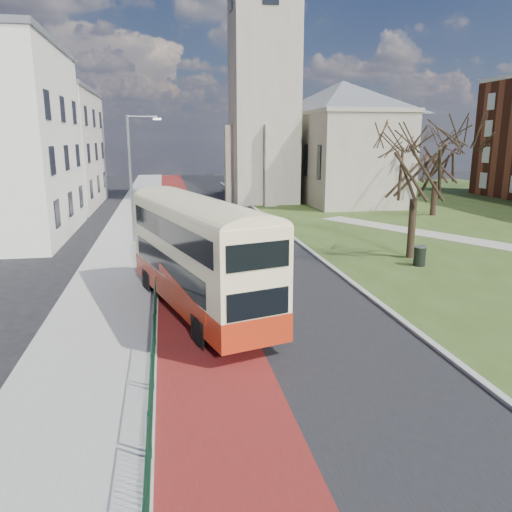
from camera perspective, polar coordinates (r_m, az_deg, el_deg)
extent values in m
plane|color=black|center=(16.34, -0.94, -10.93)|extent=(160.00, 160.00, 0.00)
cube|color=black|center=(35.56, -3.84, 2.42)|extent=(9.00, 120.00, 0.01)
cube|color=#591414|center=(35.37, -8.20, 2.26)|extent=(3.40, 120.00, 0.01)
cube|color=gray|center=(35.43, -14.35, 2.08)|extent=(4.00, 120.00, 0.12)
cube|color=#999993|center=(35.34, -11.12, 2.23)|extent=(0.25, 120.00, 0.13)
cube|color=#999993|center=(38.26, 2.68, 3.31)|extent=(0.25, 80.00, 0.13)
cube|color=#314619|center=(46.90, 27.15, 3.65)|extent=(40.00, 80.00, 0.04)
cylinder|color=#0D3A24|center=(19.53, -11.49, -3.65)|extent=(0.04, 24.00, 0.04)
cylinder|color=#0D3A24|center=(19.83, -11.37, -6.28)|extent=(0.04, 24.00, 0.04)
cube|color=gray|center=(53.98, 0.87, 18.95)|extent=(6.50, 6.50, 24.00)
cube|color=gray|center=(56.04, 9.56, 10.88)|extent=(9.00, 18.00, 9.00)
pyramid|color=#565960|center=(56.30, 9.89, 19.14)|extent=(9.00, 18.00, 3.60)
cube|color=beige|center=(53.97, -23.19, 10.99)|extent=(10.00, 16.00, 11.00)
cube|color=#565960|center=(54.15, -23.77, 17.06)|extent=(10.30, 16.30, 0.50)
cylinder|color=gray|center=(32.87, -14.11, 8.41)|extent=(0.16, 0.16, 8.00)
cylinder|color=gray|center=(32.75, -12.88, 15.29)|extent=(1.80, 0.10, 0.10)
cube|color=silver|center=(32.72, -11.23, 15.11)|extent=(0.50, 0.18, 0.12)
cube|color=#AB280F|center=(19.70, -6.58, -3.73)|extent=(5.21, 10.67, 0.95)
cube|color=#F9EDAA|center=(19.24, -6.72, 1.53)|extent=(5.18, 10.61, 2.74)
cube|color=black|center=(19.35, -10.24, -1.12)|extent=(2.43, 8.22, 0.90)
cube|color=black|center=(20.11, -3.75, -0.38)|extent=(2.43, 8.22, 0.90)
cube|color=black|center=(18.78, -10.18, 2.88)|extent=(2.66, 9.01, 0.85)
cube|color=black|center=(19.56, -3.49, 3.48)|extent=(2.66, 9.01, 0.85)
cube|color=black|center=(24.25, -10.84, 1.78)|extent=(2.06, 0.67, 0.99)
cube|color=black|center=(24.01, -10.99, 5.10)|extent=(2.06, 0.67, 0.85)
cube|color=orange|center=(23.95, -11.05, 6.38)|extent=(1.65, 0.57, 0.28)
cylinder|color=black|center=(22.79, -12.18, -2.82)|extent=(0.55, 1.02, 0.98)
cylinder|color=black|center=(23.39, -7.03, -2.20)|extent=(0.55, 1.02, 0.98)
cylinder|color=black|center=(16.74, -6.35, -8.58)|extent=(0.55, 1.02, 0.98)
cylinder|color=black|center=(17.54, 0.38, -7.45)|extent=(0.55, 1.02, 0.98)
cylinder|color=black|center=(29.60, 17.36, 3.00)|extent=(0.48, 0.48, 3.36)
cylinder|color=black|center=(46.95, 19.66, 6.22)|extent=(0.50, 0.50, 2.98)
cylinder|color=black|center=(28.06, 18.20, -0.04)|extent=(0.76, 0.76, 1.01)
cylinder|color=gray|center=(27.95, 18.28, 1.03)|extent=(0.81, 0.81, 0.07)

